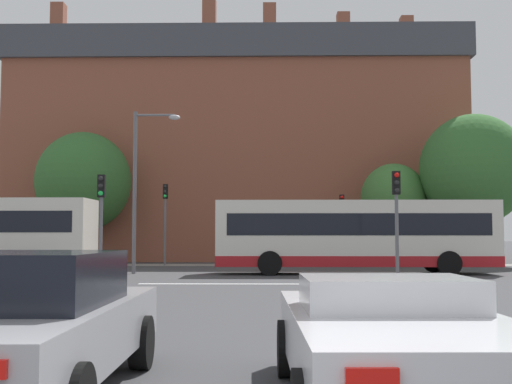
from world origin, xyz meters
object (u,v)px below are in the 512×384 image
object	(u,v)px
car_saloon_left	(25,324)
traffic_light_near_left	(101,209)
traffic_light_near_right	(397,207)
car_roadster_right	(390,338)
pedestrian_walking_east	(218,248)
bus_crossing_lead	(355,235)
traffic_light_far_left	(165,211)
street_lamp_junction	(143,174)
traffic_light_far_right	(342,217)
pedestrian_waiting	(376,246)

from	to	relation	value
car_saloon_left	traffic_light_near_left	size ratio (longest dim) A/B	1.25
traffic_light_near_left	traffic_light_near_right	bearing A→B (deg)	-2.67
car_roadster_right	pedestrian_walking_east	size ratio (longest dim) A/B	2.78
car_roadster_right	traffic_light_near_left	size ratio (longest dim) A/B	1.18
bus_crossing_lead	traffic_light_near_right	distance (m)	5.60
traffic_light_near_left	traffic_light_far_left	distance (m)	12.36
street_lamp_junction	traffic_light_near_left	bearing A→B (deg)	-95.30
car_roadster_right	traffic_light_far_right	bearing A→B (deg)	82.95
pedestrian_waiting	car_roadster_right	bearing A→B (deg)	-41.56
traffic_light_far_left	car_roadster_right	bearing A→B (deg)	-76.88
car_saloon_left	traffic_light_near_right	distance (m)	17.01
traffic_light_near_left	pedestrian_waiting	bearing A→B (deg)	49.60
pedestrian_walking_east	traffic_light_far_right	bearing A→B (deg)	78.38
bus_crossing_lead	pedestrian_waiting	size ratio (longest dim) A/B	6.76
street_lamp_junction	pedestrian_waiting	size ratio (longest dim) A/B	4.03
traffic_light_near_left	street_lamp_junction	world-z (taller)	street_lamp_junction
car_saloon_left	pedestrian_waiting	bearing A→B (deg)	73.37
bus_crossing_lead	traffic_light_far_right	xyz separation A→B (m)	(0.39, 7.90, 0.97)
traffic_light_near_right	traffic_light_near_left	bearing A→B (deg)	177.33
traffic_light_near_right	street_lamp_junction	size ratio (longest dim) A/B	0.55
traffic_light_far_left	bus_crossing_lead	bearing A→B (deg)	-38.45
traffic_light_near_right	traffic_light_far_left	bearing A→B (deg)	127.72
traffic_light_far_right	traffic_light_far_left	distance (m)	9.66
car_roadster_right	traffic_light_near_right	xyz separation A→B (m)	(3.27, 15.72, 1.94)
bus_crossing_lead	traffic_light_near_left	world-z (taller)	traffic_light_near_left
car_saloon_left	traffic_light_far_left	bearing A→B (deg)	95.59
bus_crossing_lead	pedestrian_waiting	world-z (taller)	bus_crossing_lead
car_roadster_right	bus_crossing_lead	bearing A→B (deg)	81.82
bus_crossing_lead	car_saloon_left	bearing A→B (deg)	163.70
car_saloon_left	car_roadster_right	distance (m)	3.55
traffic_light_near_right	street_lamp_junction	xyz separation A→B (m)	(-9.74, 5.51, 1.69)
traffic_light_far_right	street_lamp_junction	xyz separation A→B (m)	(-9.46, -7.87, 1.64)
traffic_light_near_right	pedestrian_waiting	size ratio (longest dim) A/B	2.20
traffic_light_near_right	street_lamp_junction	bearing A→B (deg)	150.49
traffic_light_far_right	car_roadster_right	bearing A→B (deg)	-95.85
traffic_light_near_right	street_lamp_junction	distance (m)	11.32
bus_crossing_lead	street_lamp_junction	distance (m)	9.44
bus_crossing_lead	pedestrian_walking_east	bearing A→B (deg)	38.06
traffic_light_far_right	traffic_light_far_left	xyz separation A→B (m)	(-9.64, -0.56, 0.34)
traffic_light_near_right	traffic_light_far_right	world-z (taller)	traffic_light_far_right
traffic_light_near_right	pedestrian_walking_east	world-z (taller)	traffic_light_near_right
traffic_light_far_right	traffic_light_near_right	bearing A→B (deg)	-88.79
pedestrian_walking_east	pedestrian_waiting	bearing A→B (deg)	86.51
pedestrian_waiting	pedestrian_walking_east	xyz separation A→B (m)	(-8.85, -0.89, -0.10)
car_roadster_right	bus_crossing_lead	world-z (taller)	bus_crossing_lead
traffic_light_near_right	street_lamp_junction	world-z (taller)	street_lamp_junction
traffic_light_far_left	street_lamp_junction	xyz separation A→B (m)	(0.18, -7.31, 1.31)
car_saloon_left	traffic_light_far_right	xyz separation A→B (m)	(6.52, 28.87, 1.89)
car_saloon_left	street_lamp_junction	world-z (taller)	street_lamp_junction
traffic_light_far_right	pedestrian_walking_east	xyz separation A→B (m)	(-6.80, 0.29, -1.70)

